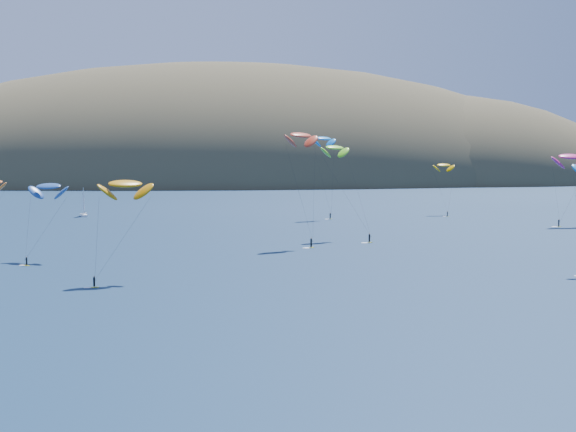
# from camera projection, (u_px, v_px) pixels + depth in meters

# --- Properties ---
(ground) EXTENTS (2800.00, 2800.00, 0.00)m
(ground) POSITION_uv_depth(u_px,v_px,m) (575.00, 375.00, 73.55)
(ground) COLOR black
(ground) RESTS_ON ground
(island) EXTENTS (730.00, 300.00, 210.00)m
(island) POSITION_uv_depth(u_px,v_px,m) (255.00, 196.00, 634.13)
(island) COLOR #3D3526
(island) RESTS_ON ground
(sailboat) EXTENTS (8.13, 7.02, 9.80)m
(sailboat) POSITION_uv_depth(u_px,v_px,m) (84.00, 214.00, 269.88)
(sailboat) COLOR white
(sailboat) RESTS_ON ground
(kitesurfer_2) EXTENTS (10.06, 10.40, 18.08)m
(kitesurfer_2) POSITION_uv_depth(u_px,v_px,m) (125.00, 184.00, 129.16)
(kitesurfer_2) COLOR yellow
(kitesurfer_2) RESTS_ON ground
(kitesurfer_3) EXTENTS (11.17, 15.46, 24.59)m
(kitesurfer_3) POSITION_uv_depth(u_px,v_px,m) (335.00, 148.00, 195.53)
(kitesurfer_3) COLOR yellow
(kitesurfer_3) RESTS_ON ground
(kitesurfer_4) EXTENTS (9.93, 8.59, 28.52)m
(kitesurfer_4) POSITION_uv_depth(u_px,v_px,m) (324.00, 139.00, 259.37)
(kitesurfer_4) COLOR yellow
(kitesurfer_4) RESTS_ON ground
(kitesurfer_8) EXTENTS (12.37, 7.98, 23.39)m
(kitesurfer_8) POSITION_uv_depth(u_px,v_px,m) (570.00, 157.00, 233.52)
(kitesurfer_8) COLOR yellow
(kitesurfer_8) RESTS_ON ground
(kitesurfer_9) EXTENTS (9.83, 9.67, 27.39)m
(kitesurfer_9) POSITION_uv_depth(u_px,v_px,m) (301.00, 135.00, 179.21)
(kitesurfer_9) COLOR yellow
(kitesurfer_9) RESTS_ON ground
(kitesurfer_10) EXTENTS (9.12, 13.37, 16.62)m
(kitesurfer_10) POSITION_uv_depth(u_px,v_px,m) (48.00, 186.00, 155.95)
(kitesurfer_10) COLOR yellow
(kitesurfer_10) RESTS_ON ground
(kitesurfer_11) EXTENTS (8.10, 12.77, 19.37)m
(kitesurfer_11) POSITION_uv_depth(u_px,v_px,m) (444.00, 165.00, 279.12)
(kitesurfer_11) COLOR yellow
(kitesurfer_11) RESTS_ON ground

